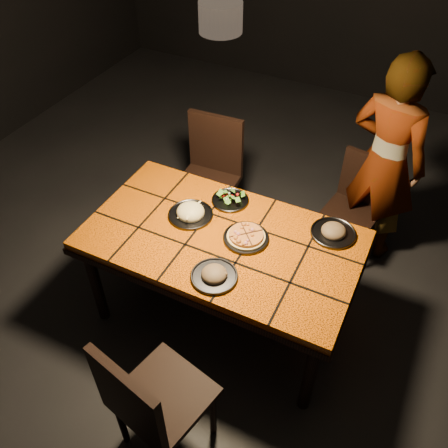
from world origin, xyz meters
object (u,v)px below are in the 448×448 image
at_px(chair_far_left, 211,169).
at_px(chair_far_right, 357,201).
at_px(diner, 385,162).
at_px(plate_pasta, 191,213).
at_px(dining_table, 222,246).
at_px(chair_near, 149,401).
at_px(plate_pizza, 246,237).

distance_m(chair_far_left, chair_far_right, 1.11).
bearing_deg(chair_far_right, diner, 54.65).
distance_m(chair_far_left, plate_pasta, 0.79).
bearing_deg(dining_table, chair_near, -84.54).
distance_m(chair_far_left, diner, 1.26).
distance_m(chair_far_right, diner, 0.35).
height_order(chair_near, chair_far_left, chair_far_left).
height_order(diner, plate_pizza, diner).
bearing_deg(plate_pizza, plate_pasta, 175.00).
height_order(dining_table, chair_far_left, chair_far_left).
bearing_deg(chair_far_right, chair_near, -94.09).
bearing_deg(plate_pasta, diner, 47.81).
relative_size(chair_far_right, diner, 0.52).
xyz_separation_m(chair_far_left, diner, (1.19, 0.33, 0.24)).
height_order(chair_far_right, plate_pasta, plate_pasta).
height_order(chair_far_left, diner, diner).
bearing_deg(chair_far_left, chair_near, -74.68).
distance_m(plate_pizza, plate_pasta, 0.39).
bearing_deg(dining_table, diner, 58.29).
distance_m(chair_far_right, plate_pizza, 1.11).
relative_size(chair_far_right, plate_pasta, 2.97).
bearing_deg(chair_near, plate_pizza, -79.63).
xyz_separation_m(chair_far_left, chair_far_right, (1.08, 0.22, -0.07)).
relative_size(chair_near, diner, 0.60).
xyz_separation_m(chair_far_right, plate_pizza, (-0.45, -0.97, 0.30)).
distance_m(chair_far_left, plate_pizza, 1.01).
distance_m(chair_near, chair_far_left, 1.85).
xyz_separation_m(dining_table, diner, (0.70, 1.13, 0.11)).
bearing_deg(plate_pizza, chair_far_right, 65.05).
relative_size(diner, plate_pizza, 4.94).
distance_m(dining_table, chair_far_right, 1.19).
bearing_deg(dining_table, plate_pasta, 162.32).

